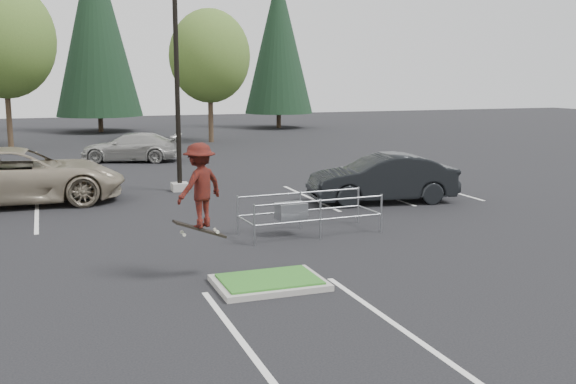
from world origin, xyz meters
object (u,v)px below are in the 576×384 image
object	(u,v)px
decid_b	(4,44)
decid_c	(209,59)
car_r_charc	(382,178)
car_far_silver	(132,147)
conif_c	(279,42)
conif_b	(96,26)
cart_corral	(296,211)
car_l_tan	(19,176)
skateboarder	(199,186)
light_pole	(177,66)

from	to	relation	value
decid_b	decid_c	world-z (taller)	decid_b
car_r_charc	car_far_silver	size ratio (longest dim) A/B	1.01
car_r_charc	decid_c	bearing A→B (deg)	-170.34
car_far_silver	conif_c	bearing A→B (deg)	162.00
conif_b	car_far_silver	xyz separation A→B (m)	(-0.02, -19.06, -7.14)
conif_c	car_r_charc	distance (m)	33.50
car_r_charc	cart_corral	bearing A→B (deg)	-43.80
conif_c	car_l_tan	xyz separation A→B (m)	(-18.99, -28.19, -5.90)
skateboarder	car_r_charc	bearing A→B (deg)	-171.47
decid_c	cart_corral	size ratio (longest dim) A/B	2.20
conif_b	car_r_charc	bearing A→B (deg)	-78.89
decid_c	conif_c	xyz separation A→B (m)	(8.01, 9.67, 1.59)
car_l_tan	car_r_charc	bearing A→B (deg)	-107.86
light_pole	skateboarder	bearing A→B (deg)	-98.79
conif_c	cart_corral	xyz separation A→B (m)	(-11.92, -35.52, -6.18)
decid_b	car_r_charc	size ratio (longest dim) A/B	1.95
car_l_tan	car_far_silver	bearing A→B (deg)	-25.24
decid_b	conif_c	bearing A→B (deg)	24.14
decid_b	decid_c	bearing A→B (deg)	-3.34
conif_c	car_r_charc	world-z (taller)	conif_c
light_pole	decid_b	bearing A→B (deg)	109.35
decid_c	car_r_charc	world-z (taller)	decid_c
skateboarder	car_r_charc	world-z (taller)	skateboarder
conif_b	cart_corral	bearing A→B (deg)	-86.75
car_r_charc	car_l_tan	bearing A→B (deg)	-100.39
decid_c	conif_b	world-z (taller)	conif_b
car_l_tan	conif_c	bearing A→B (deg)	-33.08
conif_b	car_l_tan	size ratio (longest dim) A/B	2.13
light_pole	car_r_charc	xyz separation A→B (m)	(6.00, -4.59, -3.75)
light_pole	conif_c	xyz separation A→B (m)	(13.50, 27.50, 2.29)
conif_b	skateboarder	bearing A→B (deg)	-91.74
cart_corral	conif_c	bearing A→B (deg)	68.32
conif_c	skateboarder	world-z (taller)	conif_c
skateboarder	car_far_silver	distance (m)	20.51
car_far_silver	skateboarder	bearing A→B (deg)	16.53
conif_b	skateboarder	xyz separation A→B (m)	(-1.20, -39.50, -5.86)
decid_b	conif_c	size ratio (longest dim) A/B	0.77
car_far_silver	light_pole	bearing A→B (deg)	23.01
light_pole	decid_c	bearing A→B (deg)	72.89
conif_c	car_l_tan	bearing A→B (deg)	-123.97
decid_c	conif_b	size ratio (longest dim) A/B	0.58
skateboarder	car_l_tan	size ratio (longest dim) A/B	0.30
cart_corral	car_far_silver	distance (m)	17.59
conif_b	conif_c	size ratio (longest dim) A/B	1.16
decid_b	conif_b	xyz separation A→B (m)	(6.01, 9.97, 1.81)
car_r_charc	car_far_silver	bearing A→B (deg)	-146.69
decid_c	conif_b	distance (m)	12.51
cart_corral	car_far_silver	xyz separation A→B (m)	(-2.10, 17.46, 0.04)
conif_c	skateboarder	size ratio (longest dim) A/B	6.11
light_pole	car_far_silver	size ratio (longest dim) A/B	2.08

